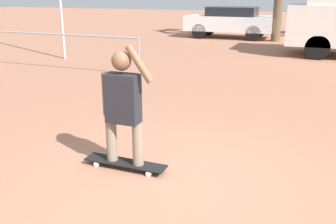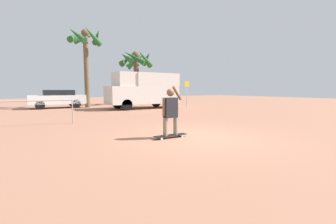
# 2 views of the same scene
# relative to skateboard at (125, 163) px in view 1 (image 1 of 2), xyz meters

# --- Properties ---
(ground_plane) EXTENTS (80.00, 80.00, 0.00)m
(ground_plane) POSITION_rel_skateboard_xyz_m (0.71, -0.26, -0.08)
(ground_plane) COLOR #A36B51
(skateboard) EXTENTS (1.12, 0.24, 0.09)m
(skateboard) POSITION_rel_skateboard_xyz_m (0.00, 0.00, 0.00)
(skateboard) COLOR black
(skateboard) RESTS_ON ground_plane
(person_skateboarder) EXTENTS (0.71, 0.24, 1.54)m
(person_skateboarder) POSITION_rel_skateboard_xyz_m (-0.00, 0.00, 0.84)
(person_skateboarder) COLOR gray
(person_skateboarder) RESTS_ON skateboard
(parked_car_white) EXTENTS (4.20, 1.91, 1.49)m
(parked_car_white) POSITION_rel_skateboard_xyz_m (-1.84, 14.62, 0.73)
(parked_car_white) COLOR black
(parked_car_white) RESTS_ON ground_plane
(plaza_railing_segment) EXTENTS (4.89, 0.05, 1.08)m
(plaza_railing_segment) POSITION_rel_skateboard_xyz_m (-4.56, 4.91, 0.84)
(plaza_railing_segment) COLOR #99999E
(plaza_railing_segment) RESTS_ON ground_plane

